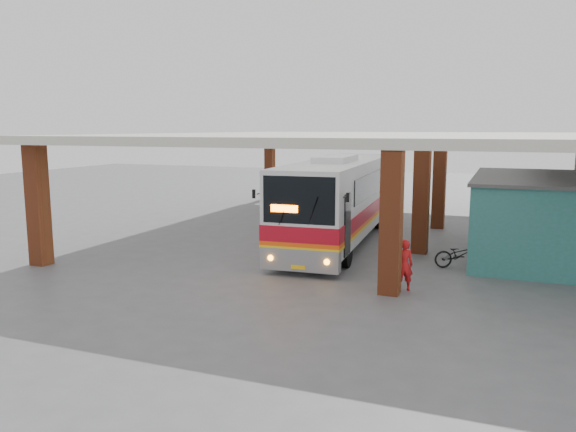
# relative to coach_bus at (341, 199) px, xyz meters

# --- Properties ---
(ground) EXTENTS (90.00, 90.00, 0.00)m
(ground) POSITION_rel_coach_bus_xyz_m (0.58, -4.03, -1.88)
(ground) COLOR #515154
(ground) RESTS_ON ground
(brick_columns) EXTENTS (20.10, 21.60, 4.35)m
(brick_columns) POSITION_rel_coach_bus_xyz_m (2.01, 0.97, 0.30)
(brick_columns) COLOR #9C4322
(brick_columns) RESTS_ON ground
(canopy_roof) EXTENTS (21.00, 23.00, 0.30)m
(canopy_roof) POSITION_rel_coach_bus_xyz_m (1.08, 2.47, 2.62)
(canopy_roof) COLOR beige
(canopy_roof) RESTS_ON brick_columns
(shop_building) EXTENTS (5.20, 8.20, 3.11)m
(shop_building) POSITION_rel_coach_bus_xyz_m (8.07, -0.03, -0.32)
(shop_building) COLOR #2B6B60
(shop_building) RESTS_ON ground
(coach_bus) EXTENTS (3.58, 13.13, 3.78)m
(coach_bus) POSITION_rel_coach_bus_xyz_m (0.00, 0.00, 0.00)
(coach_bus) COLOR silver
(coach_bus) RESTS_ON ground
(motorcycle) EXTENTS (1.93, 1.33, 0.96)m
(motorcycle) POSITION_rel_coach_bus_xyz_m (5.28, -2.97, -1.40)
(motorcycle) COLOR black
(motorcycle) RESTS_ON ground
(pedestrian) EXTENTS (0.68, 0.58, 1.59)m
(pedestrian) POSITION_rel_coach_bus_xyz_m (3.90, -6.54, -1.09)
(pedestrian) COLOR red
(pedestrian) RESTS_ON ground
(red_chair) EXTENTS (0.52, 0.52, 0.76)m
(red_chair) POSITION_rel_coach_bus_xyz_m (5.66, 1.63, -1.53)
(red_chair) COLOR red
(red_chair) RESTS_ON ground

